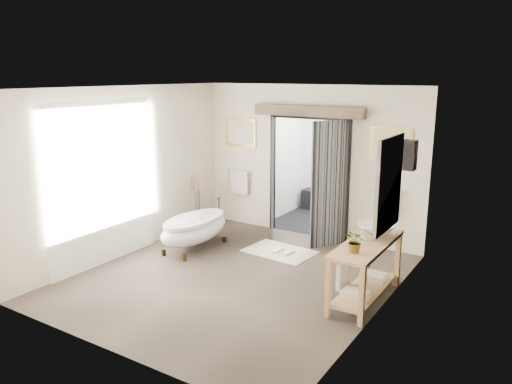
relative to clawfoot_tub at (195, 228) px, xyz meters
The scene contains 13 objects.
ground_plane 1.58m from the clawfoot_tub, 26.91° to the right, with size 5.00×5.00×0.00m, color brown.
room_shell 2.14m from the clawfoot_tub, 31.45° to the right, with size 4.52×5.02×2.91m.
shower_room 3.61m from the clawfoot_tub, 67.52° to the left, with size 2.22×2.01×2.51m.
back_wall_dressing 2.42m from the clawfoot_tub, 49.92° to the left, with size 3.82×0.75×2.52m.
clawfoot_tub is the anchor object (origin of this frame).
vanity 3.34m from the clawfoot_tub, ahead, with size 0.57×1.60×0.85m.
pedestal_mirror 1.09m from the clawfoot_tub, 125.49° to the left, with size 0.34×0.22×1.16m.
rug 1.59m from the clawfoot_tub, 25.64° to the left, with size 1.20×0.80×0.01m, color beige.
slippers 1.64m from the clawfoot_tub, 22.43° to the left, with size 0.35×0.26×0.05m.
basin 3.40m from the clawfoot_tub, ahead, with size 0.55×0.55×0.19m, color white.
plant 3.50m from the clawfoot_tub, 13.95° to the right, with size 0.27×0.23×0.30m, color gray.
soap_bottle_a 3.33m from the clawfoot_tub, ahead, with size 0.08×0.08×0.18m, color gray.
soap_bottle_b 3.32m from the clawfoot_tub, ahead, with size 0.14×0.14×0.18m, color gray.
Camera 1 is at (4.13, -5.96, 3.11)m, focal length 35.00 mm.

